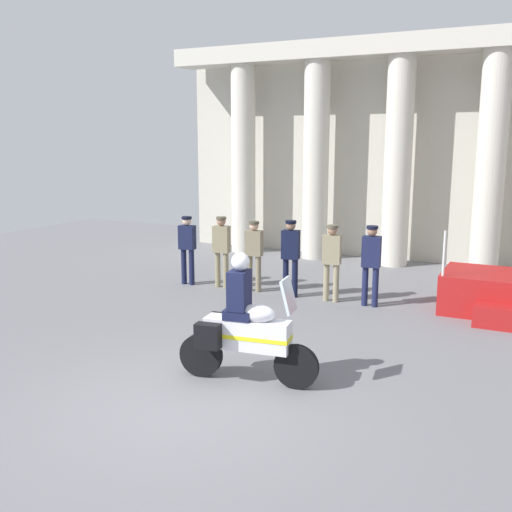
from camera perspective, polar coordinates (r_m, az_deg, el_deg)
ground_plane at (r=8.02m, az=-7.25°, el=-14.30°), size 28.00×28.00×0.00m
colonnade_backdrop at (r=17.07m, az=14.04°, el=10.72°), size 13.64×1.58×6.26m
officer_in_row_0 at (r=14.19m, az=-6.67°, el=1.11°), size 0.40×0.26×1.65m
officer_in_row_1 at (r=13.81m, az=-3.36°, el=0.96°), size 0.40×0.26×1.68m
officer_in_row_2 at (r=13.43m, az=-0.19°, el=0.55°), size 0.40×0.26×1.63m
officer_in_row_3 at (r=12.97m, az=3.36°, el=0.37°), size 0.40×0.26×1.71m
officer_in_row_4 at (r=12.68m, az=7.34°, el=-0.09°), size 0.40×0.26×1.66m
officer_in_row_5 at (r=12.44m, az=11.08°, el=-0.32°), size 0.40×0.26×1.70m
motorcycle_with_rider at (r=8.46m, az=-1.30°, el=-7.04°), size 2.09×0.74×1.90m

